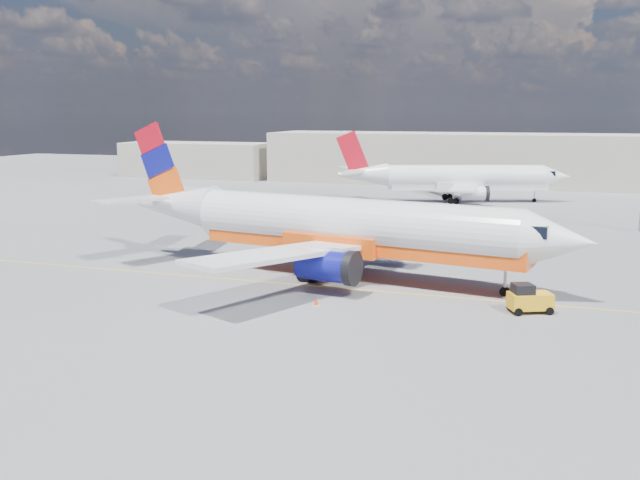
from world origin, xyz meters
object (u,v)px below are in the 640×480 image
(gse_tug, at_px, (529,299))
(traffic_cone, at_px, (316,301))
(main_jet, at_px, (338,226))
(second_jet, at_px, (458,178))

(gse_tug, distance_m, traffic_cone, 12.47)
(main_jet, bearing_deg, traffic_cone, -73.23)
(main_jet, bearing_deg, second_jet, 96.47)
(second_jet, bearing_deg, traffic_cone, -109.80)
(main_jet, relative_size, traffic_cone, 70.22)
(second_jet, xyz_separation_m, traffic_cone, (-1.26, -52.41, -2.79))
(main_jet, xyz_separation_m, traffic_cone, (1.01, -7.78, -3.35))
(main_jet, bearing_deg, gse_tug, -12.44)
(traffic_cone, bearing_deg, second_jet, 88.62)
(main_jet, relative_size, second_jet, 1.19)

